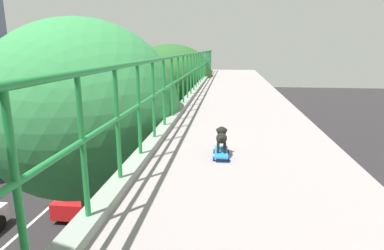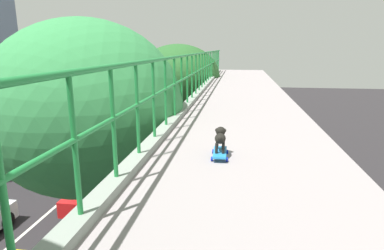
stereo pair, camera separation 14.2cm
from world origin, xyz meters
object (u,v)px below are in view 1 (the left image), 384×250
small_dog (222,137)px  car_red_taxi_fifth (91,188)px  car_black_seventh (135,145)px  toy_skateboard (221,152)px  car_green_sixth (56,160)px  city_bus (126,102)px

small_dog → car_red_taxi_fifth: bearing=123.6°
car_black_seventh → toy_skateboard: 18.39m
car_green_sixth → toy_skateboard: (9.98, -13.08, 5.13)m
car_green_sixth → car_black_seventh: (3.81, 3.46, -0.02)m
car_green_sixth → city_bus: city_bus is taller
city_bus → small_dog: bearing=-69.4°
car_black_seventh → small_dog: (6.17, -16.49, 5.36)m
car_green_sixth → toy_skateboard: 17.23m
car_green_sixth → car_black_seventh: bearing=42.2°
car_green_sixth → toy_skateboard: size_ratio=9.46×
car_red_taxi_fifth → car_black_seventh: (0.08, 7.10, -0.04)m
toy_skateboard → small_dog: 0.21m
city_bus → toy_skateboard: toy_skateboard is taller
car_red_taxi_fifth → car_black_seventh: size_ratio=1.12×
car_red_taxi_fifth → small_dog: 12.47m
car_red_taxi_fifth → car_green_sixth: 5.21m
car_green_sixth → small_dog: size_ratio=12.25×
city_bus → car_green_sixth: bearing=-89.2°
city_bus → car_black_seventh: bearing=-69.4°
car_green_sixth → city_bus: (-0.19, 14.10, 1.12)m
car_red_taxi_fifth → toy_skateboard: (6.25, -9.44, 5.12)m
car_green_sixth → toy_skateboard: toy_skateboard is taller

